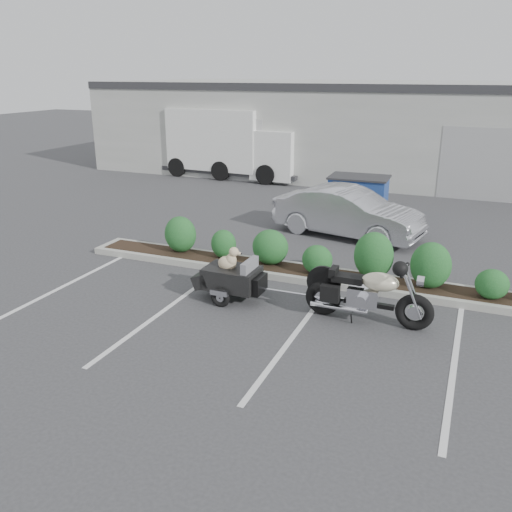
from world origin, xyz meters
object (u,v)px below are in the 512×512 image
at_px(pet_trailer, 231,277).
at_px(delivery_truck, 235,145).
at_px(motorcycle, 367,295).
at_px(dumpster, 358,195).
at_px(sedan, 348,212).

bearing_deg(pet_trailer, delivery_truck, 114.89).
relative_size(motorcycle, dumpster, 1.25).
bearing_deg(motorcycle, sedan, 107.64).
bearing_deg(sedan, motorcycle, -151.33).
height_order(motorcycle, delivery_truck, delivery_truck).
xyz_separation_m(sedan, delivery_truck, (-6.75, 7.07, 0.72)).
bearing_deg(pet_trailer, sedan, 78.55).
xyz_separation_m(pet_trailer, sedan, (1.14, 5.34, 0.21)).
bearing_deg(sedan, pet_trailer, 179.58).
bearing_deg(sedan, delivery_truck, 55.26).
bearing_deg(delivery_truck, sedan, -43.64).
xyz_separation_m(pet_trailer, delivery_truck, (-5.61, 12.41, 0.93)).
distance_m(dumpster, delivery_truck, 7.88).
bearing_deg(motorcycle, pet_trailer, -179.94).
relative_size(motorcycle, pet_trailer, 1.26).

